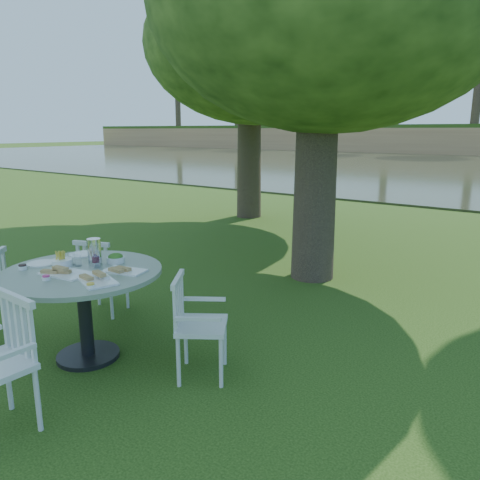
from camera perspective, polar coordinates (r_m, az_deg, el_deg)
name	(u,v)px	position (r m, az deg, el deg)	size (l,w,h in m)	color
ground	(229,317)	(5.28, -1.31, -9.41)	(140.00, 140.00, 0.00)	#1A380B
table	(83,288)	(4.39, -18.60, -5.54)	(1.39, 1.39, 0.83)	black
chair_ne	(191,318)	(3.96, -5.95, -9.49)	(0.59, 0.60, 0.87)	silver
chair_nw	(99,271)	(5.43, -16.85, -3.66)	(0.55, 0.54, 0.87)	silver
chair_se	(4,353)	(3.65, -26.79, -12.24)	(0.49, 0.46, 0.94)	silver
tableware	(86,262)	(4.40, -18.28, -2.61)	(1.19, 0.83, 0.24)	white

